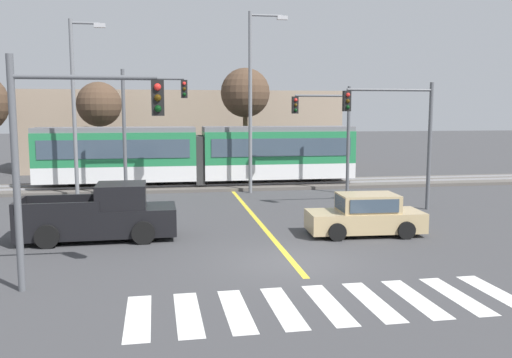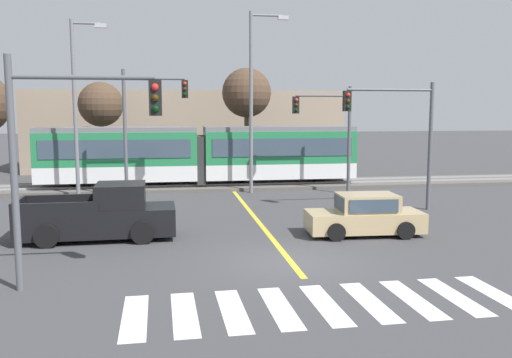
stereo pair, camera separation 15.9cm
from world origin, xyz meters
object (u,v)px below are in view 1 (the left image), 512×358
Objects in this scene: pickup_truck at (102,216)px; bare_tree_west at (99,105)px; street_lamp_centre at (253,93)px; bare_tree_east at (245,93)px; sedan_crossing at (365,216)px; street_lamp_west at (76,100)px; traffic_light_far_left at (145,116)px; traffic_light_near_left at (68,138)px; traffic_light_mid_right at (400,125)px; traffic_light_far_right at (329,124)px; light_rail_tram at (199,153)px.

pickup_truck is 18.45m from bare_tree_west.
street_lamp_centre reaches higher than bare_tree_east.
street_lamp_centre is at bearing -40.79° from bare_tree_west.
street_lamp_west is (-11.66, 10.47, 4.41)m from sedan_crossing.
traffic_light_far_left reaches higher than traffic_light_near_left.
traffic_light_far_right is (-1.69, 5.23, -0.11)m from traffic_light_mid_right.
street_lamp_centre is (9.25, 0.42, 0.41)m from street_lamp_west.
traffic_light_mid_right is at bearing 35.10° from traffic_light_near_left.
traffic_light_far_left reaches higher than bare_tree_west.
sedan_crossing is at bearing 25.47° from traffic_light_near_left.
street_lamp_centre is at bearing 163.36° from traffic_light_far_right.
bare_tree_east is (7.72, 22.11, 1.84)m from traffic_light_near_left.
traffic_light_mid_right is 16.12m from street_lamp_west.
bare_tree_east is at bearing 70.75° from traffic_light_near_left.
street_lamp_centre reaches higher than traffic_light_mid_right.
traffic_light_mid_right is at bearing -22.15° from traffic_light_far_left.
street_lamp_centre reaches higher than sedan_crossing.
traffic_light_far_left is 0.67× the size of street_lamp_centre.
street_lamp_centre reaches higher than traffic_light_far_left.
traffic_light_mid_right is 20.55m from bare_tree_west.
traffic_light_near_left reaches higher than traffic_light_far_right.
pickup_truck is 10.75m from street_lamp_west.
traffic_light_far_right reaches higher than sedan_crossing.
light_rail_tram is 13.34m from pickup_truck.
sedan_crossing is at bearing -41.92° from street_lamp_west.
bare_tree_west is (-6.25, 5.29, 2.88)m from light_rail_tram.
traffic_light_near_left is at bearing -144.90° from traffic_light_mid_right.
traffic_light_far_right reaches higher than pickup_truck.
bare_tree_west is at bearing 135.97° from traffic_light_mid_right.
bare_tree_west reaches higher than traffic_light_near_left.
street_lamp_centre is (5.80, 1.75, 1.23)m from traffic_light_far_left.
traffic_light_far_left is at bearing 131.95° from sedan_crossing.
traffic_light_far_right is (9.78, 0.56, -0.47)m from traffic_light_far_left.
traffic_light_mid_right is (3.26, 4.46, 3.23)m from sedan_crossing.
bare_tree_west is at bearing 94.66° from traffic_light_near_left.
street_lamp_centre is at bearing 131.43° from traffic_light_mid_right.
traffic_light_mid_right is at bearing 15.87° from pickup_truck.
street_lamp_west is at bearing 138.08° from sedan_crossing.
bare_tree_west is (-13.07, 9.03, 1.11)m from traffic_light_far_right.
street_lamp_centre is 6.68m from bare_tree_east.
traffic_light_mid_right is at bearing -48.57° from street_lamp_centre.
sedan_crossing is 0.43× the size of street_lamp_centre.
sedan_crossing is 22.38m from bare_tree_west.
bare_tree_west is at bearing 96.48° from pickup_truck.
traffic_light_mid_right is at bearing -46.56° from light_rail_tram.
traffic_light_far_left is (1.26, 8.29, 3.44)m from pickup_truck.
bare_tree_west is at bearing 139.79° from light_rail_tram.
street_lamp_west is at bearing -144.13° from bare_tree_east.
light_rail_tram is 7.97m from traffic_light_far_right.
street_lamp_centre reaches higher than traffic_light_far_right.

